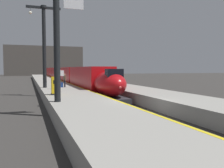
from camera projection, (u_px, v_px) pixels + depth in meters
ground_plane at (142, 115)px, 17.45m from camera, size 260.00×260.00×0.00m
platform_left at (52, 86)px, 39.37m from camera, size 4.80×110.00×1.05m
platform_right at (100, 85)px, 42.06m from camera, size 4.80×110.00×1.05m
platform_left_safety_stripe at (66, 82)px, 40.09m from camera, size 0.20×107.80×0.01m
rail_main_left at (70, 87)px, 43.08m from camera, size 0.08×110.00×0.12m
rail_main_right at (78, 87)px, 43.58m from camera, size 0.08×110.00×0.12m
highspeed_train_main at (63, 74)px, 55.90m from camera, size 2.92×74.64×3.60m
station_column_near at (57, 26)px, 16.48m from camera, size 4.00×0.68×8.56m
station_column_mid at (44, 39)px, 28.76m from camera, size 4.00×0.68×9.83m
passenger_near_edge at (65, 79)px, 29.86m from camera, size 0.28×0.56×1.69m
rolling_suitcase at (61, 85)px, 29.58m from camera, size 0.40×0.22×0.98m
ticket_machine_yellow at (55, 86)px, 21.21m from camera, size 0.76×0.62×1.60m
departure_info_board at (60, 76)px, 27.12m from camera, size 0.90×0.10×2.12m
terminus_back_wall at (45, 61)px, 112.99m from camera, size 36.00×2.00×14.00m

